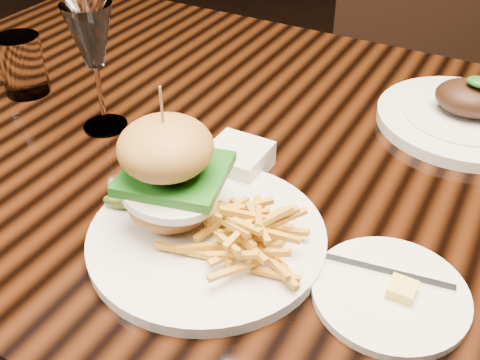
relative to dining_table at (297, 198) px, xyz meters
The scene contains 8 objects.
dining_table is the anchor object (origin of this frame).
burger_plate 0.25m from the dining_table, 98.58° to the right, with size 0.28×0.28×0.19m.
side_saucer 0.29m from the dining_table, 45.63° to the right, with size 0.17×0.17×0.02m.
ramekin 0.14m from the dining_table, 131.40° to the right, with size 0.08×0.08×0.04m, color silver.
wine_glass 0.38m from the dining_table, 166.74° to the right, with size 0.07×0.07×0.20m.
water_tumbler 0.51m from the dining_table, behind, with size 0.07×0.07×0.10m, color white.
far_dish 0.29m from the dining_table, 47.79° to the left, with size 0.27×0.27×0.09m.
chair_far 0.90m from the dining_table, 91.84° to the left, with size 0.60×0.60×0.95m.
Camera 1 is at (0.25, -0.63, 1.21)m, focal length 42.00 mm.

